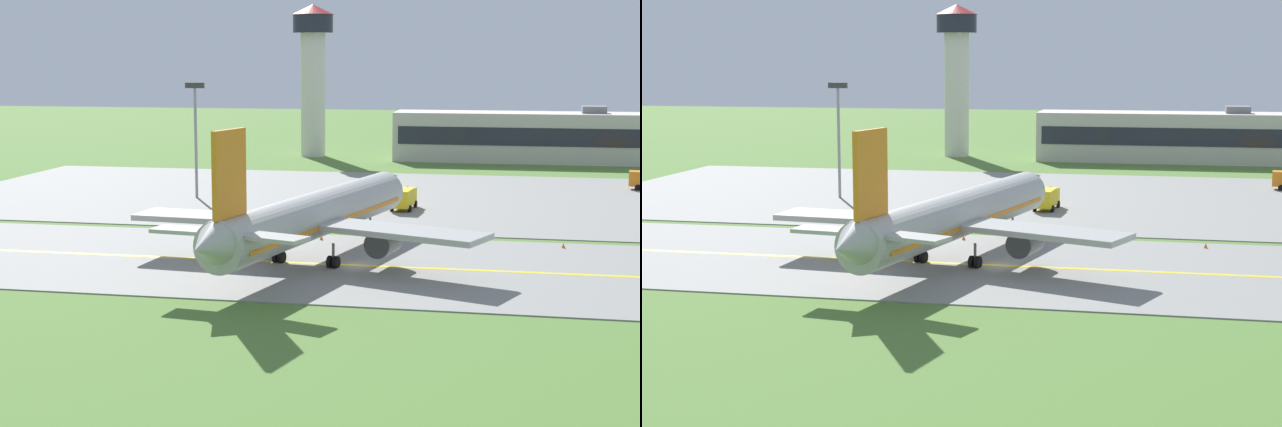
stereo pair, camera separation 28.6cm
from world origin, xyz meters
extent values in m
plane|color=#517A33|center=(0.00, 0.00, 0.00)|extent=(500.00, 500.00, 0.00)
cube|color=gray|center=(0.00, 0.00, 0.05)|extent=(240.00, 28.00, 0.10)
cube|color=gray|center=(10.00, 42.00, 0.05)|extent=(140.00, 52.00, 0.10)
cube|color=yellow|center=(0.00, 0.00, 0.11)|extent=(220.00, 0.60, 0.01)
cylinder|color=#ADADA8|center=(-4.02, 1.29, 4.20)|extent=(11.67, 34.01, 4.00)
cone|color=#ADADA8|center=(0.14, 19.01, 4.20)|extent=(4.29, 3.40, 3.80)
cone|color=#ADADA8|center=(-8.23, -16.62, 4.60)|extent=(4.04, 3.89, 3.40)
cube|color=orange|center=(-4.02, 1.29, 3.70)|extent=(11.13, 31.38, 0.36)
cube|color=#1E232D|center=(-0.36, 16.86, 4.90)|extent=(3.72, 2.53, 0.70)
cube|color=#ADADA8|center=(-12.80, 1.09, 3.70)|extent=(15.37, 6.14, 0.50)
cylinder|color=#47474C|center=(-10.39, 2.58, 2.30)|extent=(3.02, 3.84, 2.30)
cylinder|color=black|center=(-10.03, 4.14, 2.30)|extent=(2.10, 0.72, 2.10)
cube|color=#ADADA8|center=(3.75, -2.80, 3.70)|extent=(15.72, 9.90, 0.50)
cylinder|color=#47474C|center=(2.26, -0.39, 2.30)|extent=(3.02, 3.84, 2.30)
cylinder|color=black|center=(2.63, 1.16, 2.30)|extent=(2.10, 0.72, 2.10)
cube|color=orange|center=(-7.45, -13.31, 9.45)|extent=(1.40, 4.37, 6.50)
cube|color=#ADADA8|center=(-10.61, -12.78, 5.00)|extent=(6.25, 3.14, 0.30)
cube|color=#ADADA8|center=(-4.38, -14.24, 5.00)|extent=(6.46, 4.24, 0.30)
cylinder|color=slate|center=(-1.05, 13.94, 1.38)|extent=(0.24, 0.24, 1.65)
cylinder|color=black|center=(-1.05, 13.94, 0.55)|extent=(0.59, 1.15, 1.10)
cylinder|color=slate|center=(-7.01, -0.06, 1.38)|extent=(0.24, 0.24, 1.65)
cylinder|color=black|center=(-7.28, 0.00, 0.55)|extent=(0.59, 1.15, 1.10)
cylinder|color=black|center=(-6.74, -0.13, 0.55)|extent=(0.59, 1.15, 1.10)
cylinder|color=slate|center=(-1.95, -1.25, 1.38)|extent=(0.24, 0.24, 1.65)
cylinder|color=black|center=(-2.21, -1.19, 0.55)|extent=(0.59, 1.15, 1.10)
cylinder|color=black|center=(-1.68, -1.32, 0.55)|extent=(0.59, 1.15, 1.10)
cube|color=yellow|center=(0.40, 34.26, 1.50)|extent=(2.14, 1.96, 1.80)
cube|color=#1E232D|center=(0.47, 35.02, 1.81)|extent=(1.84, 0.27, 0.81)
cube|color=yellow|center=(0.15, 31.27, 1.60)|extent=(2.44, 4.36, 2.00)
cylinder|color=orange|center=(0.40, 34.26, 2.50)|extent=(0.20, 0.20, 0.18)
cylinder|color=black|center=(-0.59, 34.35, 0.45)|extent=(0.37, 0.92, 0.90)
cylinder|color=black|center=(1.40, 34.18, 0.45)|extent=(0.37, 0.92, 0.90)
cylinder|color=black|center=(-0.96, 30.52, 0.45)|extent=(0.37, 0.92, 0.90)
cylinder|color=black|center=(1.13, 30.35, 0.45)|extent=(0.37, 0.92, 0.90)
cylinder|color=black|center=(29.47, 57.02, 0.45)|extent=(0.93, 0.40, 0.90)
cylinder|color=black|center=(29.24, 54.93, 0.45)|extent=(0.93, 0.40, 0.90)
cube|color=beige|center=(16.03, 90.83, 4.21)|extent=(48.01, 10.48, 8.43)
cube|color=#1E232D|center=(16.03, 85.54, 4.63)|extent=(46.09, 0.10, 3.03)
cube|color=slate|center=(25.63, 90.83, 9.03)|extent=(4.00, 4.00, 1.20)
cylinder|color=silver|center=(-23.32, 92.52, 11.05)|extent=(4.40, 4.40, 22.10)
cylinder|color=#1E232D|center=(-23.32, 92.52, 23.70)|extent=(7.20, 7.20, 3.20)
cone|color=maroon|center=(-23.32, 92.52, 26.20)|extent=(7.60, 7.60, 1.80)
cylinder|color=gray|center=(-26.86, 36.81, 7.00)|extent=(0.36, 0.36, 14.00)
cube|color=#333333|center=(-26.86, 36.81, 14.35)|extent=(2.40, 0.50, 0.70)
cone|color=orange|center=(-5.46, 11.10, 0.30)|extent=(0.44, 0.44, 0.60)
cone|color=orange|center=(17.72, 11.57, 0.30)|extent=(0.44, 0.44, 0.60)
cone|color=orange|center=(-17.03, 11.84, 0.30)|extent=(0.44, 0.44, 0.60)
camera|label=1|loc=(13.28, -82.33, 17.96)|focal=55.35mm
camera|label=2|loc=(13.56, -82.27, 17.96)|focal=55.35mm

